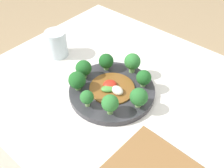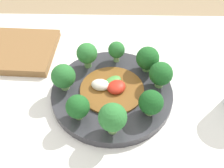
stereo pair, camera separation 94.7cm
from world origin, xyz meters
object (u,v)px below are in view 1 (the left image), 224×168
Objects in this scene: broccoli_west at (139,97)px; stirfry_center at (112,88)px; broccoli_east at (84,68)px; broccoli_south at (132,62)px; broccoli_northwest at (110,103)px; broccoli_southeast at (106,61)px; broccoli_northeast at (77,80)px; broccoli_southwest at (144,78)px; broccoli_north at (87,97)px; drinking_glass at (57,44)px; plate at (112,91)px.

broccoli_west is 0.44× the size of stirfry_center.
broccoli_east is at bearing 7.79° from stirfry_center.
stirfry_center is (-0.01, 0.11, -0.04)m from broccoli_south.
broccoli_northwest is at bearing 127.48° from stirfry_center.
broccoli_south is at bearing -148.87° from broccoli_southeast.
broccoli_northwest reaches higher than broccoli_northeast.
broccoli_southwest is at bearing -135.26° from broccoli_northeast.
broccoli_northeast reaches higher than broccoli_southwest.
broccoli_south is 1.11× the size of broccoli_northeast.
drinking_glass reaches higher than broccoli_north.
broccoli_northwest is (-0.06, 0.19, -0.00)m from broccoli_south.
drinking_glass reaches higher than broccoli_southwest.
broccoli_east is 0.19m from drinking_glass.
broccoli_west is at bearing 178.52° from stirfry_center.
broccoli_west is 1.16× the size of broccoli_north.
broccoli_northeast reaches higher than broccoli_southeast.
broccoli_north is 0.13m from broccoli_east.
drinking_glass is (0.29, -0.03, 0.02)m from stirfry_center.
broccoli_west is 1.00× the size of broccoli_northeast.
broccoli_northeast is (0.08, 0.07, 0.04)m from plate.
broccoli_northwest is 0.10m from stirfry_center.
broccoli_west is 0.98× the size of broccoli_northwest.
drinking_glass is (0.29, -0.02, 0.04)m from plate.
plate is 0.29m from drinking_glass.
broccoli_south is 1.08× the size of broccoli_northwest.
stirfry_center is at bearing 174.82° from drinking_glass.
broccoli_east and broccoli_northeast have the same top height.
broccoli_south is 0.16m from broccoli_west.
drinking_glass is (0.21, -0.09, -0.01)m from broccoli_northeast.
broccoli_southeast reaches higher than stirfry_center.
broccoli_south is at bearing -70.95° from broccoli_northwest.
broccoli_west is at bearing 134.24° from broccoli_south.
broccoli_west reaches higher than plate.
broccoli_northwest is at bearing 58.91° from broccoli_west.
stirfry_center is at bearing -52.52° from broccoli_northwest.
broccoli_north is at bearing 156.73° from broccoli_northeast.
plate is 3.86× the size of broccoli_south.
broccoli_east is 1.00× the size of broccoli_northeast.
plate is 4.28× the size of broccoli_northeast.
broccoli_south is (0.00, -0.11, 0.05)m from plate.
broccoli_southeast reaches higher than broccoli_north.
broccoli_southeast is at bearing -45.27° from broccoli_northwest.
broccoli_southwest is at bearing -91.71° from broccoli_northwest.
broccoli_north is (-0.07, 0.16, 0.00)m from broccoli_southeast.
broccoli_southeast is at bearing -38.44° from stirfry_center.
broccoli_west is at bearing 177.39° from plate.
drinking_glass reaches higher than broccoli_northeast.
plate is at bearing 91.91° from broccoli_south.
broccoli_southwest is at bearing -174.43° from broccoli_southeast.
broccoli_northwest reaches higher than broccoli_west.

